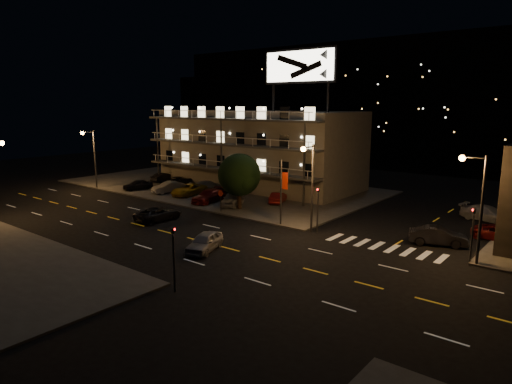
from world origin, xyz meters
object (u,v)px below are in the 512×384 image
Objects in this scene: lot_car_4 at (232,199)px; road_car_west at (158,214)px; lot_car_2 at (189,190)px; lot_car_7 at (208,186)px; road_car_east at (205,242)px; tree at (239,176)px; side_car_0 at (438,236)px.

road_car_west is (-1.65, -9.35, -0.22)m from lot_car_4.
lot_car_4 reaches higher than lot_car_2.
lot_car_4 is 9.21m from lot_car_7.
lot_car_2 is 8.22m from lot_car_4.
lot_car_4 reaches higher than road_car_east.
tree is 3.40m from lot_car_4.
lot_car_7 is at bearing 129.24° from lot_car_4.
side_car_0 is 1.08× the size of road_car_east.
road_car_east is (16.96, -17.66, -0.12)m from lot_car_7.
lot_car_2 is at bearing 150.78° from lot_car_4.
tree reaches higher than side_car_0.
lot_car_4 is 0.96× the size of side_car_0.
lot_car_4 reaches higher than lot_car_7.
tree is 1.24× the size of road_car_west.
road_car_east reaches higher than road_car_west.
road_car_east is at bearing 160.57° from road_car_west.
side_car_0 is at bearing -173.77° from lot_car_7.
side_car_0 is (22.83, -0.16, -0.14)m from lot_car_4.
lot_car_4 is at bearing -10.64° from lot_car_2.
lot_car_4 is 9.49m from road_car_west.
tree is at bearing 100.11° from road_car_east.
road_car_east is at bearing 148.35° from lot_car_7.
road_car_east is at bearing -60.28° from tree.
side_car_0 is (31.00, -1.11, -0.09)m from lot_car_2.
road_car_east is (8.84, -13.32, -0.17)m from lot_car_4.
side_car_0 is at bearing -6.07° from lot_car_2.
lot_car_4 is (8.17, -0.95, 0.05)m from lot_car_2.
lot_car_7 is at bearing 85.14° from lot_car_2.
side_car_0 is 0.94× the size of road_car_west.
road_car_west is at bearing -111.10° from tree.
lot_car_2 reaches higher than road_car_west.
side_car_0 is (21.16, 0.59, -3.01)m from tree.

